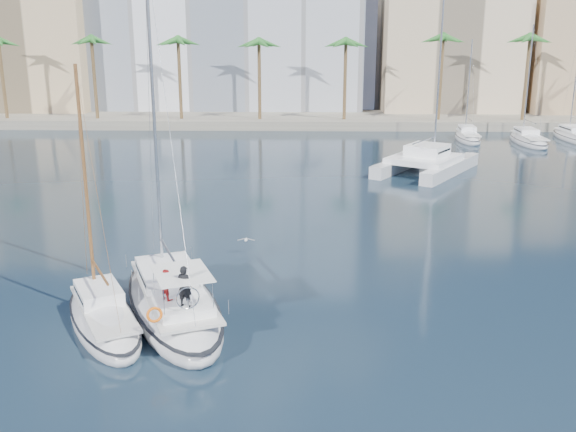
{
  "coord_description": "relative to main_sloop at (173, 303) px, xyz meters",
  "views": [
    {
      "loc": [
        0.47,
        -29.57,
        12.14
      ],
      "look_at": [
        -0.31,
        1.5,
        3.33
      ],
      "focal_mm": 40.0,
      "sensor_mm": 36.0,
      "label": 1
    }
  ],
  "objects": [
    {
      "name": "building_beige",
      "position": [
        27.37,
        73.06,
        9.47
      ],
      "size": [
        20.0,
        14.0,
        20.0
      ],
      "primitive_type": "cube",
      "color": "#CCB492",
      "rests_on": "ground"
    },
    {
      "name": "small_sloop",
      "position": [
        -2.69,
        -1.48,
        -0.1
      ],
      "size": [
        6.11,
        8.36,
        11.67
      ],
      "rotation": [
        0.0,
        0.0,
        0.5
      ],
      "color": "silver",
      "rests_on": "ground"
    },
    {
      "name": "ground",
      "position": [
        5.37,
        3.06,
        -0.53
      ],
      "size": [
        160.0,
        160.0,
        0.0
      ],
      "primitive_type": "plane",
      "color": "black",
      "rests_on": "ground"
    },
    {
      "name": "quay",
      "position": [
        5.37,
        64.06,
        0.07
      ],
      "size": [
        120.0,
        14.0,
        1.2
      ],
      "primitive_type": "cube",
      "color": "gray",
      "rests_on": "ground"
    },
    {
      "name": "building_tan_left",
      "position": [
        -36.63,
        72.06,
        10.47
      ],
      "size": [
        22.0,
        14.0,
        22.0
      ],
      "primitive_type": "cube",
      "color": "tan",
      "rests_on": "ground"
    },
    {
      "name": "palm_right",
      "position": [
        39.37,
        60.06,
        9.75
      ],
      "size": [
        3.6,
        3.6,
        12.3
      ],
      "color": "brown",
      "rests_on": "ground"
    },
    {
      "name": "palm_left",
      "position": [
        -28.63,
        60.06,
        9.75
      ],
      "size": [
        3.6,
        3.6,
        12.3
      ],
      "color": "brown",
      "rests_on": "ground"
    },
    {
      "name": "main_sloop",
      "position": [
        0.0,
        0.0,
        0.0
      ],
      "size": [
        7.68,
        11.99,
        17.02
      ],
      "rotation": [
        0.0,
        0.0,
        0.38
      ],
      "color": "silver",
      "rests_on": "ground"
    },
    {
      "name": "catamaran",
      "position": [
        17.02,
        31.56,
        0.61
      ],
      "size": [
        11.21,
        13.03,
        17.11
      ],
      "rotation": [
        0.0,
        0.0,
        -0.56
      ],
      "color": "silver",
      "rests_on": "ground"
    },
    {
      "name": "moored_yacht_b",
      "position": [
        31.87,
        48.06,
        -0.53
      ],
      "size": [
        3.32,
        10.83,
        13.72
      ],
      "primitive_type": null,
      "rotation": [
        0.0,
        0.0,
        -0.02
      ],
      "color": "silver",
      "rests_on": "ground"
    },
    {
      "name": "moored_yacht_a",
      "position": [
        25.37,
        50.06,
        -0.53
      ],
      "size": [
        3.37,
        9.52,
        11.9
      ],
      "primitive_type": null,
      "rotation": [
        0.0,
        0.0,
        -0.07
      ],
      "color": "silver",
      "rests_on": "ground"
    },
    {
      "name": "palm_centre",
      "position": [
        5.37,
        60.06,
        9.75
      ],
      "size": [
        3.6,
        3.6,
        12.3
      ],
      "color": "brown",
      "rests_on": "ground"
    },
    {
      "name": "seagull",
      "position": [
        2.58,
        8.21,
        0.35
      ],
      "size": [
        1.01,
        0.43,
        0.19
      ],
      "color": "silver",
      "rests_on": "ground"
    },
    {
      "name": "building_modern",
      "position": [
        -6.63,
        76.06,
        13.47
      ],
      "size": [
        42.0,
        16.0,
        28.0
      ],
      "primitive_type": "cube",
      "color": "white",
      "rests_on": "ground"
    }
  ]
}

